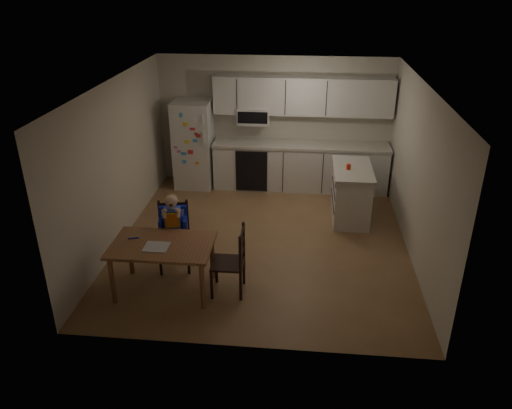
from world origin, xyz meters
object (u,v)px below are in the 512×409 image
object	(u,v)px
kitchen_island	(351,193)
red_cup	(348,167)
chair_side	(235,257)
dining_table	(163,250)
refrigerator	(194,144)
chair_booster	(173,223)

from	to	relation	value
kitchen_island	red_cup	world-z (taller)	red_cup
chair_side	red_cup	bearing A→B (deg)	145.25
chair_side	kitchen_island	bearing A→B (deg)	144.59
kitchen_island	dining_table	bearing A→B (deg)	-136.77
chair_side	dining_table	bearing A→B (deg)	-87.53
refrigerator	red_cup	bearing A→B (deg)	-22.91
kitchen_island	chair_side	distance (m)	2.94
chair_booster	chair_side	bearing A→B (deg)	-41.36
red_cup	refrigerator	bearing A→B (deg)	157.09
dining_table	chair_booster	distance (m)	0.62
dining_table	chair_booster	world-z (taller)	chair_booster
dining_table	chair_booster	size ratio (longest dim) A/B	1.15
red_cup	dining_table	xyz separation A→B (m)	(-2.54, -2.40, -0.35)
kitchen_island	chair_side	size ratio (longest dim) A/B	1.30
chair_booster	chair_side	size ratio (longest dim) A/B	1.21
red_cup	chair_side	distance (m)	2.87
red_cup	dining_table	distance (m)	3.51
chair_side	refrigerator	bearing A→B (deg)	-160.66
red_cup	chair_side	world-z (taller)	red_cup
chair_booster	chair_side	distance (m)	1.12
red_cup	chair_booster	size ratio (longest dim) A/B	0.08
kitchen_island	chair_booster	bearing A→B (deg)	-144.91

